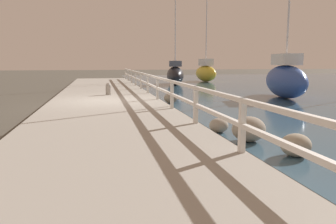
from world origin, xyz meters
name	(u,v)px	position (x,y,z in m)	size (l,w,h in m)	color
ground_plane	(106,106)	(0.00, 0.00, 0.00)	(120.00, 120.00, 0.00)	#4C473D
dock_walkway	(106,103)	(0.00, 0.00, 0.12)	(4.35, 36.00, 0.24)	#9E998E
railing	(157,84)	(2.08, 0.00, 0.87)	(0.10, 32.50, 0.92)	white
boulder_far_strip	(249,129)	(2.96, -6.53, 0.28)	(0.75, 0.68, 0.56)	gray
boulder_mid_strip	(219,125)	(2.65, -5.51, 0.18)	(0.48, 0.43, 0.36)	gray
boulder_near_dock	(171,98)	(2.74, 0.48, 0.22)	(0.59, 0.53, 0.44)	slate
boulder_water_edge	(296,145)	(3.31, -7.79, 0.22)	(0.58, 0.52, 0.43)	gray
mooring_bollard	(108,89)	(0.17, 2.24, 0.51)	(0.25, 0.25, 0.56)	gray
sailboat_yellow	(206,72)	(9.15, 15.08, 0.86)	(1.48, 3.73, 7.70)	gold
sailboat_blue	(285,79)	(8.67, 1.41, 0.92)	(2.28, 4.89, 8.43)	#2D4C9E
sailboat_black	(175,74)	(5.55, 11.72, 0.81)	(2.02, 4.46, 8.21)	black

